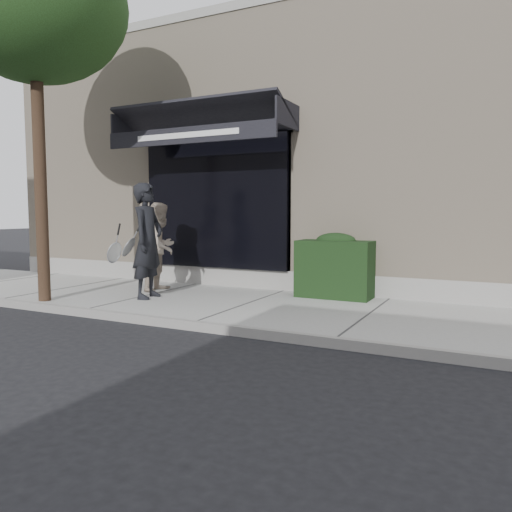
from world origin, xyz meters
The scene contains 8 objects.
ground centered at (0.00, 0.00, 0.00)m, with size 80.00×80.00×0.00m, color black.
sidewalk centered at (0.00, 0.00, 0.06)m, with size 20.00×3.00×0.12m, color gray.
curb centered at (0.00, -1.55, 0.07)m, with size 20.00×0.10×0.14m, color gray.
building_facade centered at (-0.01, 4.96, 2.74)m, with size 14.30×8.04×5.64m.
hedge centered at (1.10, 1.25, 0.66)m, with size 1.30×0.70×1.14m.
street_tree centered at (-3.20, -1.30, 4.98)m, with size 3.00×3.00×6.28m.
pedestrian_front centered at (-1.79, -0.30, 1.12)m, with size 0.79×0.96×2.00m.
pedestrian_back centered at (-2.11, 0.49, 0.96)m, with size 0.71×0.89×1.68m.
Camera 1 is at (3.76, -7.17, 1.61)m, focal length 35.00 mm.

